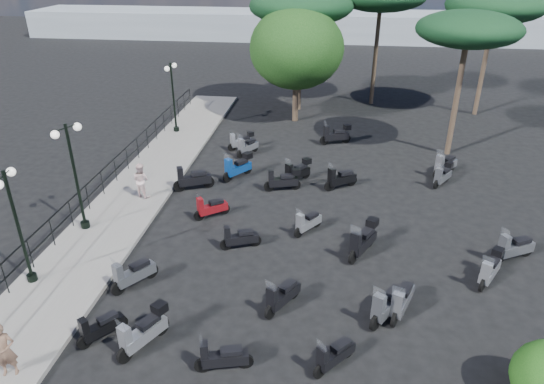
# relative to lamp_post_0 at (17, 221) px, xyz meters

# --- Properties ---
(ground) EXTENTS (120.00, 120.00, 0.00)m
(ground) POSITION_rel_lamp_post_0_xyz_m (7.43, 4.03, -2.37)
(ground) COLOR black
(ground) RESTS_ON ground
(sidewalk) EXTENTS (3.00, 30.00, 0.15)m
(sidewalk) POSITION_rel_lamp_post_0_xyz_m (0.93, 7.03, -2.30)
(sidewalk) COLOR slate
(sidewalk) RESTS_ON ground
(railing) EXTENTS (0.04, 26.04, 1.10)m
(railing) POSITION_rel_lamp_post_0_xyz_m (-0.37, 6.83, -1.48)
(railing) COLOR black
(railing) RESTS_ON sidewalk
(lamp_post_0) EXTENTS (0.45, 1.13, 3.90)m
(lamp_post_0) POSITION_rel_lamp_post_0_xyz_m (0.00, 0.00, 0.00)
(lamp_post_0) COLOR black
(lamp_post_0) RESTS_ON sidewalk
(lamp_post_1) EXTENTS (0.66, 1.16, 4.18)m
(lamp_post_1) POSITION_rel_lamp_post_0_xyz_m (0.15, 3.38, 0.16)
(lamp_post_1) COLOR black
(lamp_post_1) RESTS_ON sidewalk
(lamp_post_2) EXTENTS (0.41, 1.16, 3.97)m
(lamp_post_2) POSITION_rel_lamp_post_0_xyz_m (0.31, 14.47, 0.04)
(lamp_post_2) COLOR black
(lamp_post_2) RESTS_ON sidewalk
(woman) EXTENTS (0.65, 0.53, 1.53)m
(woman) POSITION_rel_lamp_post_0_xyz_m (1.63, -3.65, -1.46)
(woman) COLOR brown
(woman) RESTS_ON sidewalk
(pedestrian_far) EXTENTS (0.90, 0.80, 1.54)m
(pedestrian_far) POSITION_rel_lamp_post_0_xyz_m (1.39, 6.17, -1.46)
(pedestrian_far) COLOR beige
(pedestrian_far) RESTS_ON sidewalk
(scooter_0) EXTENTS (1.02, 1.23, 1.20)m
(scooter_0) POSITION_rel_lamp_post_0_xyz_m (3.31, -2.07, -1.96)
(scooter_0) COLOR black
(scooter_0) RESTS_ON ground
(scooter_1) EXTENTS (1.03, 1.62, 1.41)m
(scooter_1) POSITION_rel_lamp_post_0_xyz_m (4.60, -2.21, -1.84)
(scooter_1) COLOR black
(scooter_1) RESTS_ON ground
(scooter_2) EXTENTS (1.11, 1.45, 1.37)m
(scooter_2) POSITION_rel_lamp_post_0_xyz_m (3.31, 0.31, -1.90)
(scooter_2) COLOR black
(scooter_2) RESTS_ON ground
(scooter_3) EXTENTS (1.31, 1.01, 1.24)m
(scooter_3) POSITION_rel_lamp_post_0_xyz_m (4.70, 5.00, -1.94)
(scooter_3) COLOR black
(scooter_3) RESTS_ON ground
(scooter_4) EXTENTS (1.73, 0.98, 1.48)m
(scooter_4) POSITION_rel_lamp_post_0_xyz_m (3.29, 7.36, -1.86)
(scooter_4) COLOR black
(scooter_4) RESTS_ON ground
(scooter_5) EXTENTS (1.35, 0.98, 1.22)m
(scooter_5) POSITION_rel_lamp_post_0_xyz_m (4.56, 12.45, -1.91)
(scooter_5) COLOR black
(scooter_5) RESTS_ON ground
(scooter_7) EXTENTS (1.50, 0.62, 1.22)m
(scooter_7) POSITION_rel_lamp_post_0_xyz_m (6.88, -2.74, -1.95)
(scooter_7) COLOR black
(scooter_7) RESTS_ON ground
(scooter_8) EXTENTS (1.46, 0.75, 1.22)m
(scooter_8) POSITION_rel_lamp_post_0_xyz_m (6.26, 2.93, -1.95)
(scooter_8) COLOR black
(scooter_8) RESTS_ON ground
(scooter_9) EXTENTS (1.22, 1.53, 1.42)m
(scooter_9) POSITION_rel_lamp_post_0_xyz_m (5.06, 8.89, -1.84)
(scooter_9) COLOR black
(scooter_9) RESTS_ON ground
(scooter_10) EXTENTS (0.97, 1.47, 1.32)m
(scooter_10) POSITION_rel_lamp_post_0_xyz_m (5.01, 11.71, -1.92)
(scooter_10) COLOR black
(scooter_10) RESTS_ON ground
(scooter_11) EXTENTS (0.98, 1.48, 1.32)m
(scooter_11) POSITION_rel_lamp_post_0_xyz_m (8.14, -0.15, -1.91)
(scooter_11) COLOR black
(scooter_11) RESTS_ON ground
(scooter_12) EXTENTS (1.00, 1.28, 1.22)m
(scooter_12) POSITION_rel_lamp_post_0_xyz_m (8.63, 4.33, -1.95)
(scooter_12) COLOR black
(scooter_12) RESTS_ON ground
(scooter_13) EXTENTS (1.64, 0.72, 1.33)m
(scooter_13) POSITION_rel_lamp_post_0_xyz_m (7.31, 7.79, -1.87)
(scooter_13) COLOR black
(scooter_13) RESTS_ON ground
(scooter_14) EXTENTS (1.24, 1.35, 1.33)m
(scooter_14) POSITION_rel_lamp_post_0_xyz_m (7.88, 8.80, -1.87)
(scooter_14) COLOR black
(scooter_14) RESTS_ON ground
(scooter_16) EXTENTS (1.08, 1.17, 1.20)m
(scooter_16) POSITION_rel_lamp_post_0_xyz_m (9.72, -2.29, -1.96)
(scooter_16) COLOR black
(scooter_16) RESTS_ON ground
(scooter_17) EXTENTS (1.14, 1.60, 1.47)m
(scooter_17) POSITION_rel_lamp_post_0_xyz_m (11.22, -0.21, -1.86)
(scooter_17) COLOR black
(scooter_17) RESTS_ON ground
(scooter_18) EXTENTS (1.09, 1.71, 1.49)m
(scooter_18) POSITION_rel_lamp_post_0_xyz_m (10.65, 3.11, -1.81)
(scooter_18) COLOR black
(scooter_18) RESTS_ON ground
(scooter_19) EXTENTS (1.48, 1.09, 1.37)m
(scooter_19) POSITION_rel_lamp_post_0_xyz_m (9.86, 8.32, -1.90)
(scooter_19) COLOR black
(scooter_19) RESTS_ON ground
(scooter_20) EXTENTS (1.71, 0.88, 1.42)m
(scooter_20) POSITION_rel_lamp_post_0_xyz_m (9.60, 13.92, -1.84)
(scooter_20) COLOR black
(scooter_20) RESTS_ON ground
(scooter_22) EXTENTS (0.88, 1.66, 1.40)m
(scooter_22) POSITION_rel_lamp_post_0_xyz_m (11.66, 0.04, -1.89)
(scooter_22) COLOR black
(scooter_22) RESTS_ON ground
(scooter_23) EXTENTS (1.02, 1.47, 1.31)m
(scooter_23) POSITION_rel_lamp_post_0_xyz_m (14.67, 1.99, -1.88)
(scooter_23) COLOR black
(scooter_23) RESTS_ON ground
(scooter_24) EXTENTS (1.60, 0.98, 1.40)m
(scooter_24) POSITION_rel_lamp_post_0_xyz_m (15.83, 3.40, -1.89)
(scooter_24) COLOR black
(scooter_24) RESTS_ON ground
(scooter_25) EXTENTS (1.03, 1.36, 1.25)m
(scooter_25) POSITION_rel_lamp_post_0_xyz_m (14.51, 9.31, -1.90)
(scooter_25) COLOR black
(scooter_25) RESTS_ON ground
(scooter_26) EXTENTS (1.29, 1.44, 1.45)m
(scooter_26) POSITION_rel_lamp_post_0_xyz_m (14.80, 10.43, -1.87)
(scooter_26) COLOR black
(scooter_26) RESTS_ON ground
(broadleaf_tree) EXTENTS (5.63, 5.63, 6.85)m
(broadleaf_tree) POSITION_rel_lamp_post_0_xyz_m (7.02, 17.72, 2.07)
(broadleaf_tree) COLOR #38281E
(broadleaf_tree) RESTS_ON ground
(pine_1) EXTENTS (5.87, 5.87, 7.73)m
(pine_1) POSITION_rel_lamp_post_0_xyz_m (18.62, 20.54, 4.30)
(pine_1) COLOR #38281E
(pine_1) RESTS_ON ground
(pine_2) EXTENTS (6.49, 6.49, 7.72)m
(pine_2) POSITION_rel_lamp_post_0_xyz_m (7.06, 20.15, 4.19)
(pine_2) COLOR #38281E
(pine_2) RESTS_ON ground
(pine_3) EXTENTS (4.97, 4.97, 7.21)m
(pine_3) POSITION_rel_lamp_post_0_xyz_m (15.51, 13.26, 3.93)
(pine_3) COLOR #38281E
(pine_3) RESTS_ON ground
(distant_hills) EXTENTS (70.00, 8.00, 3.00)m
(distant_hills) POSITION_rel_lamp_post_0_xyz_m (7.43, 49.03, -0.87)
(distant_hills) COLOR gray
(distant_hills) RESTS_ON ground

